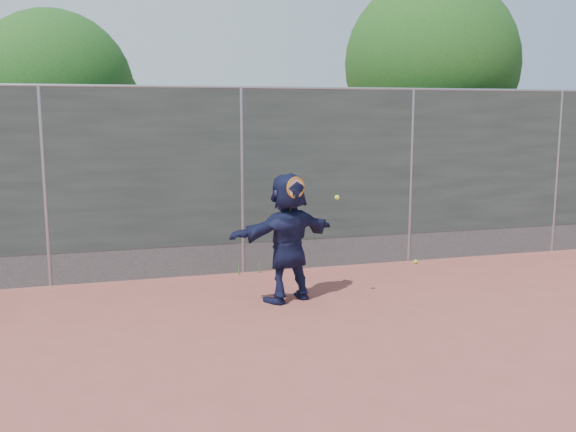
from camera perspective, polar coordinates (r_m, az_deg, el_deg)
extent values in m
plane|color=#9E4C42|center=(7.43, 1.72, -11.45)|extent=(80.00, 80.00, 0.00)
imported|color=#161A3D|center=(8.89, 0.00, -1.91)|extent=(1.75, 1.05, 1.80)
sphere|color=#AFE332|center=(11.44, 11.27, -4.00)|extent=(0.07, 0.07, 0.07)
cube|color=#38423D|center=(10.37, -4.12, 4.41)|extent=(20.00, 0.04, 2.50)
cube|color=slate|center=(10.60, -4.02, -3.69)|extent=(20.00, 0.03, 0.50)
cylinder|color=gray|center=(10.34, -4.20, 11.33)|extent=(20.00, 0.05, 0.05)
cylinder|color=gray|center=(10.22, -20.82, 2.34)|extent=(0.06, 0.06, 3.00)
cylinder|color=gray|center=(10.40, -4.10, 3.04)|extent=(0.06, 0.06, 3.00)
cylinder|color=gray|center=(11.39, 10.86, 3.44)|extent=(0.06, 0.06, 3.00)
cylinder|color=gray|center=(13.02, 22.76, 3.60)|extent=(0.06, 0.06, 3.00)
torus|color=#C86B12|center=(8.61, 0.69, 2.54)|extent=(0.28, 0.12, 0.29)
cylinder|color=beige|center=(8.61, 0.69, 2.54)|extent=(0.24, 0.09, 0.25)
cylinder|color=black|center=(8.64, 0.33, 1.22)|extent=(0.07, 0.13, 0.33)
sphere|color=#AFE332|center=(8.74, 4.38, 1.65)|extent=(0.07, 0.07, 0.07)
cylinder|color=#382314|center=(14.04, 12.28, 3.66)|extent=(0.28, 0.28, 2.60)
sphere|color=#23561C|center=(14.01, 12.61, 13.01)|extent=(3.60, 3.60, 3.60)
sphere|color=#23561C|center=(14.52, 14.72, 11.37)|extent=(2.52, 2.52, 2.52)
cylinder|color=#382314|center=(13.23, -19.67, 2.12)|extent=(0.28, 0.28, 2.20)
sphere|color=#23561C|center=(13.15, -20.13, 10.47)|extent=(3.00, 3.00, 3.00)
sphere|color=#23561C|center=(13.32, -17.39, 9.29)|extent=(2.10, 2.10, 2.10)
cone|color=#387226|center=(10.57, -2.55, -4.39)|extent=(0.03, 0.03, 0.26)
cone|color=#387226|center=(10.66, -1.01, -4.16)|extent=(0.03, 0.03, 0.30)
cone|color=#387226|center=(10.48, -4.39, -4.63)|extent=(0.03, 0.03, 0.22)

